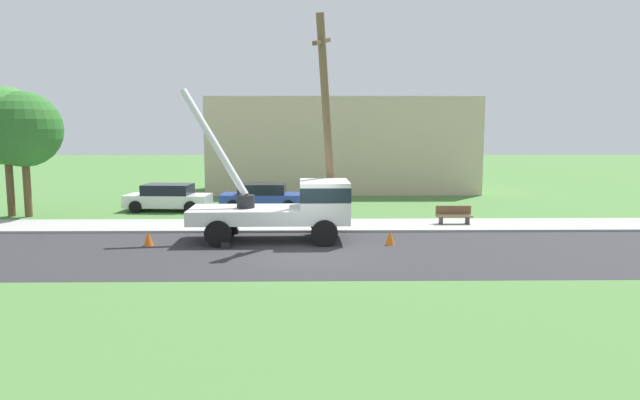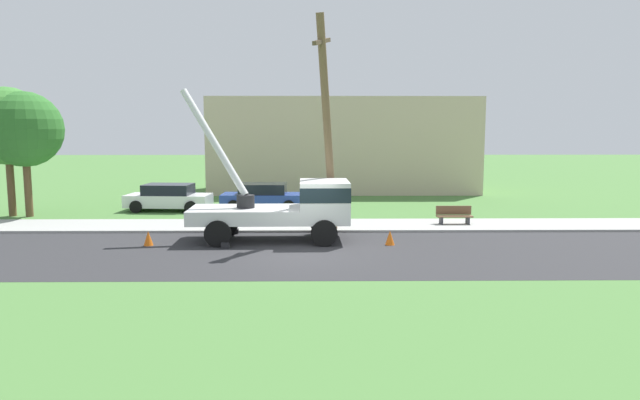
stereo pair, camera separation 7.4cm
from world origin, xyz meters
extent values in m
plane|color=#477538|center=(0.00, 12.00, 0.00)|extent=(120.00, 120.00, 0.00)
cube|color=#2B2B2D|center=(0.00, 0.00, 0.00)|extent=(80.00, 7.68, 0.01)
cube|color=#9E9E99|center=(0.00, 5.38, 0.05)|extent=(80.00, 3.08, 0.10)
cube|color=silver|center=(-2.33, 2.22, 1.02)|extent=(4.34, 2.48, 0.55)
cube|color=silver|center=(0.77, 2.28, 1.55)|extent=(1.94, 2.43, 1.60)
cube|color=#19232D|center=(0.77, 2.28, 1.90)|extent=(1.96, 2.45, 0.56)
cylinder|color=black|center=(-2.31, 2.22, 1.55)|extent=(0.70, 0.70, 0.50)
cylinder|color=silver|center=(-3.60, 2.85, 3.85)|extent=(2.91, 1.61, 4.26)
cube|color=black|center=(-2.90, 0.76, 0.10)|extent=(0.31, 0.31, 0.20)
cube|color=black|center=(-2.96, 3.66, 0.10)|extent=(0.31, 0.31, 0.20)
cylinder|color=black|center=(0.75, 1.08, 0.50)|extent=(1.00, 0.30, 1.00)
cylinder|color=black|center=(0.70, 3.48, 0.50)|extent=(1.00, 0.30, 1.00)
cylinder|color=black|center=(-3.22, 1.01, 0.50)|extent=(1.00, 0.30, 1.00)
cylinder|color=black|center=(-3.26, 3.41, 0.50)|extent=(1.00, 0.30, 1.00)
cylinder|color=brown|center=(0.91, 3.53, 4.40)|extent=(1.04, 2.18, 8.87)
cube|color=brown|center=(0.67, 2.86, 7.74)|extent=(0.75, 1.74, 0.53)
cone|color=orange|center=(3.24, 1.28, 0.28)|extent=(0.36, 0.36, 0.56)
cone|color=orange|center=(-5.88, 1.28, 0.28)|extent=(0.36, 0.36, 0.56)
cone|color=orange|center=(0.54, 3.37, 0.28)|extent=(0.36, 0.36, 0.56)
cube|color=silver|center=(-7.38, 10.39, 0.55)|extent=(4.53, 2.13, 0.65)
cube|color=black|center=(-7.38, 10.39, 1.15)|extent=(2.58, 1.84, 0.55)
cylinder|color=black|center=(-6.00, 9.38, 0.32)|extent=(0.64, 0.22, 0.64)
cylinder|color=black|center=(-5.86, 11.18, 0.32)|extent=(0.64, 0.22, 0.64)
cylinder|color=black|center=(-8.90, 9.61, 0.32)|extent=(0.64, 0.22, 0.64)
cylinder|color=black|center=(-8.76, 11.40, 0.32)|extent=(0.64, 0.22, 0.64)
cube|color=#263F99|center=(-2.37, 10.64, 0.55)|extent=(4.45, 1.93, 0.65)
cube|color=black|center=(-2.37, 10.64, 1.15)|extent=(2.51, 1.73, 0.55)
cylinder|color=black|center=(-0.95, 9.70, 0.32)|extent=(0.64, 0.22, 0.64)
cylinder|color=black|center=(-0.90, 11.50, 0.32)|extent=(0.64, 0.22, 0.64)
cylinder|color=black|center=(-3.85, 9.78, 0.32)|extent=(0.64, 0.22, 0.64)
cylinder|color=black|center=(-3.80, 11.58, 0.32)|extent=(0.64, 0.22, 0.64)
cube|color=brown|center=(6.70, 5.38, 0.45)|extent=(1.60, 0.44, 0.06)
cube|color=brown|center=(6.70, 5.58, 0.70)|extent=(1.60, 0.06, 0.40)
cube|color=#333338|center=(6.10, 5.38, 0.23)|extent=(0.10, 0.40, 0.45)
cube|color=#333338|center=(7.30, 5.38, 0.23)|extent=(0.10, 0.40, 0.45)
cylinder|color=brown|center=(-13.83, 8.42, 2.02)|extent=(0.36, 0.36, 4.05)
sphere|color=#2D6B28|center=(-13.83, 8.42, 4.34)|extent=(3.70, 3.70, 3.70)
cylinder|color=brown|center=(-14.76, 8.60, 2.10)|extent=(0.36, 0.36, 4.19)
sphere|color=#3D7F33|center=(-14.76, 8.60, 4.49)|extent=(3.83, 3.83, 3.83)
cube|color=#C6B293|center=(2.39, 19.84, 3.20)|extent=(18.00, 6.00, 6.40)
camera|label=1|loc=(0.25, -19.98, 4.44)|focal=32.12mm
camera|label=2|loc=(0.33, -19.98, 4.44)|focal=32.12mm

